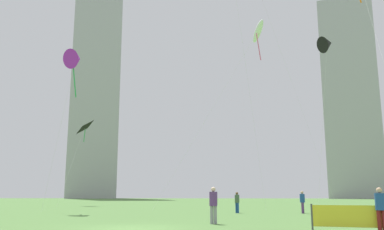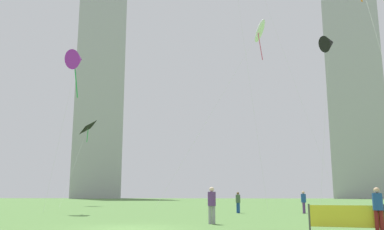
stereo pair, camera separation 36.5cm
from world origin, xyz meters
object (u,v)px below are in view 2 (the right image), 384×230
object	(u,v)px
kite_flying_5	(260,31)
distant_highrise_1	(102,65)
person_standing_2	(378,206)
event_banner	(346,216)
kite_flying_0	(88,128)
person_standing_3	(304,200)
person_standing_5	(238,201)
kite_flying_1	(329,43)
kite_flying_6	(77,60)
person_standing_0	(212,202)
distant_highrise_0	(355,98)

from	to	relation	value
kite_flying_5	distant_highrise_1	xyz separation A→B (m)	(-54.54, 111.95, 33.94)
person_standing_2	event_banner	size ratio (longest dim) A/B	0.60
kite_flying_0	person_standing_3	bearing A→B (deg)	-40.20
person_standing_3	distant_highrise_1	xyz separation A→B (m)	(-56.94, 119.93, 51.71)
person_standing_5	kite_flying_1	bearing A→B (deg)	-112.43
person_standing_5	event_banner	distance (m)	16.86
kite_flying_1	kite_flying_6	world-z (taller)	kite_flying_1
person_standing_5	kite_flying_6	world-z (taller)	kite_flying_6
kite_flying_1	distant_highrise_1	bearing A→B (deg)	118.09
person_standing_5	event_banner	xyz separation A→B (m)	(4.23, -16.31, -0.39)
person_standing_0	person_standing_2	distance (m)	8.07
person_standing_3	distant_highrise_0	world-z (taller)	distant_highrise_0
person_standing_0	kite_flying_6	world-z (taller)	kite_flying_6
kite_flying_1	event_banner	size ratio (longest dim) A/B	5.84
kite_flying_0	kite_flying_1	world-z (taller)	kite_flying_1
person_standing_5	distant_highrise_0	bearing A→B (deg)	-72.70
kite_flying_0	kite_flying_5	bearing A→B (deg)	-30.72
person_standing_5	distant_highrise_0	xyz separation A→B (m)	(46.29, 120.04, 35.94)
kite_flying_5	person_standing_3	bearing A→B (deg)	-73.26
person_standing_0	kite_flying_5	bearing A→B (deg)	-106.75
person_standing_2	distant_highrise_1	xyz separation A→B (m)	(-57.11, 136.51, 51.70)
kite_flying_1	distant_highrise_0	size ratio (longest dim) A/B	0.23
kite_flying_0	kite_flying_5	size ratio (longest dim) A/B	0.59
person_standing_3	kite_flying_6	bearing A→B (deg)	-65.01
person_standing_0	person_standing_3	bearing A→B (deg)	-123.17
person_standing_2	person_standing_3	xyz separation A→B (m)	(-0.17, 16.58, -0.01)
distant_highrise_1	person_standing_0	bearing A→B (deg)	-85.59
person_standing_3	kite_flying_6	distance (m)	23.96
kite_flying_0	kite_flying_6	world-z (taller)	kite_flying_6
distant_highrise_1	event_banner	size ratio (longest dim) A/B	35.73
kite_flying_6	distant_highrise_1	world-z (taller)	distant_highrise_1
kite_flying_6	event_banner	distance (m)	29.25
person_standing_3	distant_highrise_0	xyz separation A→B (m)	(41.06, 120.25, 35.90)
person_standing_0	person_standing_2	xyz separation A→B (m)	(6.95, -4.09, -0.06)
person_standing_5	kite_flying_0	distance (m)	31.83
kite_flying_5	kite_flying_6	size ratio (longest dim) A/B	1.31
person_standing_0	kite_flying_0	bearing A→B (deg)	-65.42
person_standing_5	distant_highrise_1	size ratio (longest dim) A/B	0.02
kite_flying_6	event_banner	size ratio (longest dim) A/B	5.12
person_standing_3	person_standing_5	distance (m)	5.23
person_standing_0	kite_flying_5	distance (m)	27.42
kite_flying_0	distant_highrise_1	size ratio (longest dim) A/B	0.11
person_standing_5	kite_flying_1	world-z (taller)	kite_flying_1
person_standing_5	kite_flying_5	world-z (taller)	kite_flying_5
kite_flying_1	kite_flying_5	distance (m)	7.47
person_standing_5	kite_flying_1	xyz separation A→B (m)	(9.39, 5.24, 15.28)
person_standing_5	distant_highrise_0	size ratio (longest dim) A/B	0.02
person_standing_2	kite_flying_1	xyz separation A→B (m)	(3.99, 22.03, 15.23)
distant_highrise_0	event_banner	world-z (taller)	distant_highrise_0
kite_flying_0	event_banner	xyz separation A→B (m)	(25.13, -38.19, -10.26)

